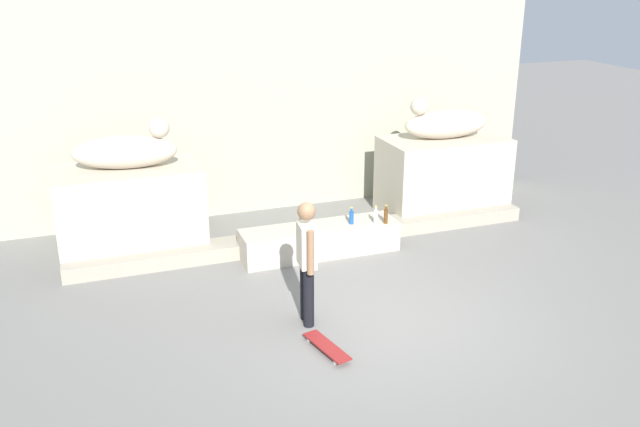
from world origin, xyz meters
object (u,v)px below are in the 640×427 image
Objects in this scene: statue_reclining_right at (444,123)px; bottle_orange at (302,218)px; statue_reclining_left at (127,150)px; skateboard at (327,347)px; bottle_clear at (376,216)px; bottle_blue at (351,217)px; skater at (307,258)px; bottle_brown at (386,216)px.

statue_reclining_right is 5.02× the size of bottle_orange.
skateboard is at bearing -55.98° from statue_reclining_left.
bottle_clear is at bearing 132.88° from skateboard.
bottle_orange is (0.68, 2.93, 0.55)m from skateboard.
statue_reclining_right reaches higher than bottle_clear.
skateboard is 3.15m from bottle_blue.
skater is 2.69m from bottle_brown.
skater reaches higher than bottle_brown.
statue_reclining_right reaches higher than skateboard.
bottle_blue is (1.45, 2.75, 0.53)m from skateboard.
statue_reclining_left is at bearing 161.21° from bottle_clear.
bottle_clear is 0.16m from bottle_brown.
bottle_orange reaches higher than bottle_blue.
bottle_orange is (2.53, -0.96, -1.11)m from statue_reclining_left.
bottle_brown is (1.98, 2.58, 0.55)m from skateboard.
skater is (-3.71, -3.13, -0.80)m from statue_reclining_right.
bottle_clear is at bearing -10.31° from statue_reclining_left.
bottle_orange is at bearing 165.45° from bottle_clear.
statue_reclining_right is 2.54m from bottle_clear.
skater is 5.15× the size of bottle_orange.
bottle_clear is 0.96× the size of bottle_brown.
skateboard is 2.54× the size of bottle_orange.
bottle_brown is (0.15, -0.06, 0.01)m from bottle_clear.
bottle_clear is at bearing 159.70° from bottle_brown.
bottle_clear is at bearing -16.45° from bottle_blue.
bottle_orange is (-0.77, 0.19, 0.02)m from bottle_blue.
statue_reclining_right is at bearing 26.83° from bottle_blue.
skater is 5.58× the size of bottle_clear.
bottle_brown reaches higher than skateboard.
skater is at bearing -126.01° from bottle_blue.
statue_reclining_right is at bearing 37.11° from bottle_brown.
bottle_blue is at bearing -10.57° from statue_reclining_left.
bottle_blue is 0.56m from bottle_brown.
skater is at bearing -134.20° from bottle_clear.
statue_reclining_right reaches higher than bottle_blue.
bottle_orange is at bearing 154.66° from skateboard.
bottle_brown reaches higher than bottle_blue.
bottle_blue is at bearing -13.61° from bottle_orange.
skater is at bearing -107.04° from bottle_orange.
skateboard is at bearing 5.65° from skater.
bottle_brown is at bearing -15.24° from bottle_orange.
skateboard is at bearing -124.75° from bottle_clear.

